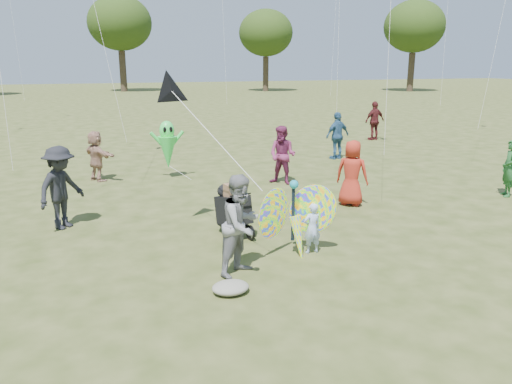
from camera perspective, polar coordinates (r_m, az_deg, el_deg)
ground at (r=8.27m, az=4.82°, el=-9.79°), size 160.00×160.00×0.00m
child_girl at (r=9.17m, az=6.43°, el=-4.14°), size 0.36×0.25×0.95m
adult_man at (r=8.14m, az=-1.68°, el=-3.79°), size 1.04×0.99×1.68m
grey_bag at (r=7.73m, az=-2.93°, el=-10.85°), size 0.57×0.47×0.18m
crowd_a at (r=12.32m, az=10.91°, el=2.15°), size 0.92×0.91×1.61m
crowd_b at (r=11.14m, az=-21.41°, el=0.46°), size 1.26×1.27×1.75m
crowd_c at (r=18.23m, az=9.29°, el=6.37°), size 1.05×0.61×1.69m
crowd_d at (r=15.38m, az=-17.78°, el=3.95°), size 1.04×1.42×1.48m
crowd_e at (r=14.24m, az=3.04°, el=4.21°), size 1.02×1.03×1.67m
crowd_f at (r=14.50m, az=26.96°, el=2.43°), size 0.56×0.64×1.48m
crowd_h at (r=23.10m, az=13.40°, el=7.93°), size 1.06×0.57×1.72m
jogging_stroller at (r=10.01m, az=-2.68°, el=-1.61°), size 0.60×1.09×1.09m
butterfly_kite at (r=8.99m, az=4.50°, el=-3.17°), size 1.74×0.75×1.60m
delta_kite_rig at (r=9.93m, az=-9.57°, el=11.25°), size 1.48×2.65×1.93m
alien_kite at (r=15.11m, az=-10.07°, el=5.13°), size 1.12×0.69×1.74m
tree_line at (r=52.40m, az=-12.43°, el=18.12°), size 91.78×33.60×10.79m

